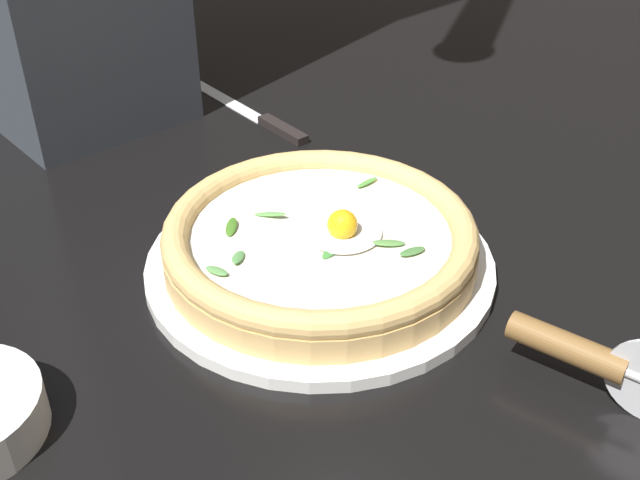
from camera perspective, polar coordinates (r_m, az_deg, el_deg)
ground_plane at (r=0.69m, az=0.61°, el=-4.79°), size 2.40×2.40×0.03m
pizza_plate at (r=0.70m, az=0.00°, el=-1.76°), size 0.32×0.32×0.01m
pizza at (r=0.68m, az=0.02°, el=0.09°), size 0.28×0.28×0.06m
pizza_cutter at (r=0.59m, az=19.44°, el=-8.17°), size 0.04×0.14×0.07m
table_knife at (r=0.97m, az=-4.32°, el=8.98°), size 0.03×0.24×0.01m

